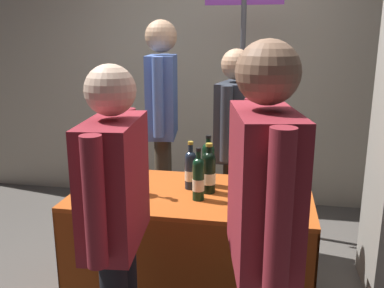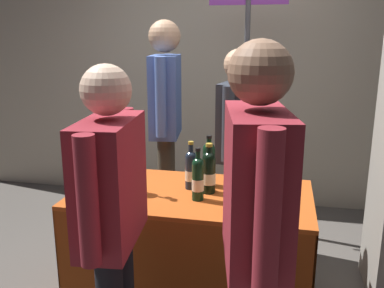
% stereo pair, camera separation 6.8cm
% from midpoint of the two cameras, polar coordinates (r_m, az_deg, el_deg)
% --- Properties ---
extents(back_partition, '(5.98, 0.12, 2.59)m').
position_cam_midpoint_polar(back_partition, '(4.22, 4.26, 9.47)').
color(back_partition, '#B2A893').
rests_on(back_partition, ground_plane).
extents(tasting_table, '(1.42, 0.75, 0.75)m').
position_cam_midpoint_polar(tasting_table, '(2.63, -0.75, -11.26)').
color(tasting_table, '#B74C19').
rests_on(tasting_table, ground_plane).
extents(featured_wine_bottle, '(0.07, 0.07, 0.35)m').
position_cam_midpoint_polar(featured_wine_bottle, '(2.67, 6.06, -2.14)').
color(featured_wine_bottle, '#192333').
rests_on(featured_wine_bottle, tasting_table).
extents(display_bottle_0, '(0.08, 0.08, 0.34)m').
position_cam_midpoint_polar(display_bottle_0, '(2.36, 5.10, -4.45)').
color(display_bottle_0, black).
rests_on(display_bottle_0, tasting_table).
extents(display_bottle_1, '(0.07, 0.07, 0.30)m').
position_cam_midpoint_polar(display_bottle_1, '(2.57, -0.96, -3.42)').
color(display_bottle_1, '#192333').
rests_on(display_bottle_1, tasting_table).
extents(display_bottle_2, '(0.07, 0.07, 0.31)m').
position_cam_midpoint_polar(display_bottle_2, '(2.39, 0.06, -4.65)').
color(display_bottle_2, black).
rests_on(display_bottle_2, tasting_table).
extents(display_bottle_3, '(0.08, 0.08, 0.32)m').
position_cam_midpoint_polar(display_bottle_3, '(2.61, 1.46, -2.68)').
color(display_bottle_3, black).
rests_on(display_bottle_3, tasting_table).
extents(display_bottle_4, '(0.07, 0.07, 0.30)m').
position_cam_midpoint_polar(display_bottle_4, '(2.26, 5.25, -5.85)').
color(display_bottle_4, black).
rests_on(display_bottle_4, tasting_table).
extents(display_bottle_5, '(0.08, 0.08, 0.30)m').
position_cam_midpoint_polar(display_bottle_5, '(2.50, 1.51, -3.72)').
color(display_bottle_5, black).
rests_on(display_bottle_5, tasting_table).
extents(wine_glass_near_vendor, '(0.06, 0.06, 0.13)m').
position_cam_midpoint_polar(wine_glass_near_vendor, '(2.21, 8.82, -7.36)').
color(wine_glass_near_vendor, silver).
rests_on(wine_glass_near_vendor, tasting_table).
extents(wine_glass_mid, '(0.07, 0.07, 0.14)m').
position_cam_midpoint_polar(wine_glass_mid, '(2.55, 9.97, -4.26)').
color(wine_glass_mid, silver).
rests_on(wine_glass_mid, tasting_table).
extents(flower_vase, '(0.08, 0.08, 0.41)m').
position_cam_midpoint_polar(flower_vase, '(2.51, -8.76, -3.99)').
color(flower_vase, slate).
rests_on(flower_vase, tasting_table).
extents(brochure_stand, '(0.04, 0.15, 0.13)m').
position_cam_midpoint_polar(brochure_stand, '(2.45, 11.51, -5.99)').
color(brochure_stand, silver).
rests_on(brochure_stand, tasting_table).
extents(vendor_presenter, '(0.27, 0.55, 1.57)m').
position_cam_midpoint_polar(vendor_presenter, '(3.07, 5.15, 0.75)').
color(vendor_presenter, '#4C4233').
rests_on(vendor_presenter, ground_plane).
extents(vendor_assistant, '(0.27, 0.59, 1.78)m').
position_cam_midpoint_polar(vendor_assistant, '(3.33, -4.63, 4.40)').
color(vendor_assistant, '#4C4233').
rests_on(vendor_assistant, ground_plane).
extents(taster_foreground_right, '(0.26, 0.64, 1.55)m').
position_cam_midpoint_polar(taster_foreground_right, '(1.88, -11.31, -8.51)').
color(taster_foreground_right, black).
rests_on(taster_foreground_right, ground_plane).
extents(taster_foreground_left, '(0.30, 0.64, 1.65)m').
position_cam_midpoint_polar(taster_foreground_left, '(1.60, 8.19, -9.99)').
color(taster_foreground_left, '#4C4233').
rests_on(taster_foreground_left, ground_plane).
extents(booth_signpost, '(0.63, 0.04, 2.08)m').
position_cam_midpoint_polar(booth_signpost, '(3.54, 6.22, 8.58)').
color(booth_signpost, '#47474C').
rests_on(booth_signpost, ground_plane).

